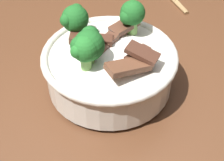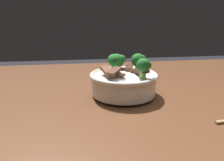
% 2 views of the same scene
% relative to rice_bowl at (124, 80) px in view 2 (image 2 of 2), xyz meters
% --- Properties ---
extents(dining_table, '(1.56, 0.99, 0.82)m').
position_rel_rice_bowl_xyz_m(dining_table, '(0.16, 0.04, -0.17)').
color(dining_table, '#56331E').
rests_on(dining_table, ground).
extents(rice_bowl, '(0.22, 0.22, 0.13)m').
position_rel_rice_bowl_xyz_m(rice_bowl, '(0.00, 0.00, 0.00)').
color(rice_bowl, silver).
rests_on(rice_bowl, dining_table).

